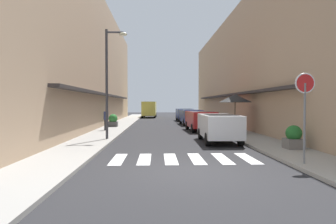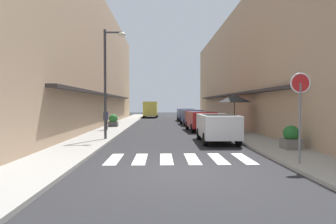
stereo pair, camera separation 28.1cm
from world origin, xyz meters
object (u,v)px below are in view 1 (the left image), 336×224
Objects in this scene: cafe_umbrella at (235,98)px; pedestrian_walking_near at (106,119)px; planter_midblock at (232,126)px; parked_car_distant at (184,113)px; round_street_sign at (305,94)px; parked_car_near at (219,125)px; street_lamp at (110,73)px; planter_far at (113,121)px; delivery_van at (149,108)px; parked_car_mid at (201,119)px; planter_corner at (294,138)px; parked_car_far at (191,115)px.

cafe_umbrella reaches higher than pedestrian_walking_near.
pedestrian_walking_near reaches higher than planter_midblock.
parked_car_distant is 25.30m from round_street_sign.
parked_car_near is 6.46m from street_lamp.
parked_car_distant is at bearing 81.62° from pedestrian_walking_near.
parked_car_near is 11.69m from planter_far.
parked_car_distant is at bearing 72.55° from street_lamp.
street_lamp is at bearing 172.15° from parked_car_near.
delivery_van is 3.53× the size of pedestrian_walking_near.
street_lamp is at bearing -135.71° from parked_car_mid.
parked_car_near reaches higher than planter_corner.
delivery_van reaches higher than parked_car_mid.
delivery_van is 1.90× the size of round_street_sign.
street_lamp is 5.65× the size of planter_far.
parked_car_mid is at bearing 22.35° from pedestrian_walking_near.
round_street_sign reaches higher than parked_car_mid.
cafe_umbrella is at bearing -48.39° from parked_car_mid.
round_street_sign is 2.79× the size of planter_midblock.
planter_corner is (2.55, -15.90, -0.33)m from parked_car_far.
parked_car_near is at bearing 103.40° from round_street_sign.
parked_car_distant is 1.62× the size of cafe_umbrella.
delivery_van reaches higher than parked_car_far.
parked_car_mid is at bearing 96.56° from round_street_sign.
parked_car_far reaches higher than planter_far.
planter_corner is (2.55, -9.43, -0.33)m from parked_car_mid.
cafe_umbrella is (7.77, 3.41, -1.31)m from street_lamp.
parked_car_mid is 3.95× the size of planter_midblock.
delivery_van is 5.29× the size of planter_midblock.
pedestrian_walking_near is (-8.55, 2.64, 0.35)m from planter_midblock.
planter_corner is at bearing -81.73° from planter_midblock.
parked_car_distant is 12.01m from planter_far.
pedestrian_walking_near is (-6.94, -13.10, 0.01)m from parked_car_distant.
delivery_van is at bearing 99.64° from round_street_sign.
parked_car_mid is at bearing -90.00° from parked_car_distant.
pedestrian_walking_near is at bearing 138.68° from parked_car_near.
planter_corner is (2.55, -2.99, -0.33)m from parked_car_near.
parked_car_far is at bearing 90.00° from parked_car_mid.
round_street_sign reaches higher than planter_corner.
planter_corner is at bearing -77.50° from delivery_van.
round_street_sign reaches higher than parked_car_far.
planter_far is at bearing 156.89° from parked_car_mid.
parked_car_near is 3.92× the size of planter_midblock.
delivery_van is 24.95m from cafe_umbrella.
pedestrian_walking_near reaches higher than parked_car_far.
parked_car_far is 4.35× the size of planter_far.
round_street_sign is at bearing -91.06° from planter_midblock.
parked_car_distant is at bearing 90.00° from parked_car_far.
street_lamp is 8.59m from cafe_umbrella.
parked_car_far is 19.03m from round_street_sign.
street_lamp reaches higher than planter_midblock.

